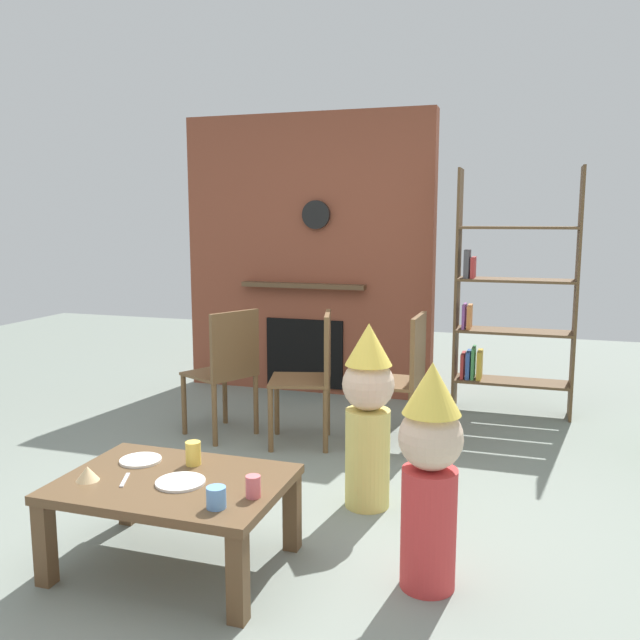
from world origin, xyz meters
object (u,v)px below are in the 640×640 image
Objects in this scene: coffee_table at (174,493)px; dining_chair_middle at (314,370)px; dining_chair_left at (227,366)px; paper_cup_near_right at (193,453)px; paper_cup_near_left at (253,487)px; paper_cup_center at (216,497)px; bookshelf at (506,305)px; paper_plate_rear at (180,482)px; dining_chair_right at (404,373)px; birthday_cake_slice at (87,473)px; paper_plate_front at (141,460)px; child_by_the_chairs at (368,411)px; child_in_pink at (430,471)px.

coffee_table is 1.73m from dining_chair_middle.
paper_cup_near_right is at bearing 136.85° from dining_chair_left.
coffee_table is 1.08× the size of dining_chair_middle.
paper_cup_near_left is 0.17m from paper_cup_center.
bookshelf is 8.96× the size of paper_plate_rear.
dining_chair_right reaches higher than paper_cup_near_right.
birthday_cake_slice is (-0.75, -0.06, -0.01)m from paper_cup_near_left.
paper_cup_near_right is at bearing 8.47° from paper_plate_front.
paper_cup_near_left is 0.75m from birthday_cake_slice.
birthday_cake_slice is (-0.35, -0.31, -0.02)m from paper_cup_near_right.
paper_cup_near_left is 1.82m from dining_chair_middle.
dining_chair_left reaches higher than paper_plate_rear.
paper_cup_near_right is 0.12× the size of dining_chair_left.
paper_cup_near_left is 0.96m from child_by_the_chairs.
paper_cup_near_left is at bearing 22.25° from child_by_the_chairs.
paper_cup_center is 0.09× the size of dining_chair_middle.
paper_cup_center is 0.09× the size of dining_chair_left.
bookshelf is 3.01m from paper_cup_near_right.
child_in_pink is at bearing -93.90° from bookshelf.
paper_plate_front is 0.21× the size of dining_chair_left.
paper_plate_rear is 0.24× the size of dining_chair_middle.
paper_cup_near_right is 0.95m from child_by_the_chairs.
paper_cup_center is 0.66m from birthday_cake_slice.
bookshelf is at bearing -102.79° from child_in_pink.
coffee_table is 0.22m from paper_cup_near_right.
paper_cup_near_left is at bearing -106.33° from bookshelf.
bookshelf reaches higher than paper_cup_near_left.
paper_cup_near_right is 0.22m from paper_plate_rear.
dining_chair_left is at bearing 100.47° from paper_plate_front.
paper_cup_near_left is at bearing -17.72° from paper_plate_front.
paper_cup_center is 1.93m from dining_chair_middle.
paper_cup_near_left is 0.69m from paper_plate_front.
paper_cup_near_left reaches higher than paper_plate_front.
dining_chair_right is at bearing 175.55° from dining_chair_middle.
paper_plate_rear is (-0.35, 0.04, -0.04)m from paper_cup_near_left.
child_by_the_chairs is (-0.43, 0.69, 0.02)m from child_in_pink.
dining_chair_left reaches higher than paper_plate_front.
child_in_pink is at bearing 108.20° from dining_chair_middle.
paper_plate_front is (-0.56, 0.35, -0.04)m from paper_cup_center.
paper_plate_rear is 2.12× the size of birthday_cake_slice.
paper_cup_center is at bearing 81.27° from dining_chair_right.
birthday_cake_slice is (-0.09, -0.27, 0.03)m from paper_plate_front.
child_by_the_chairs is 1.10× the size of dining_chair_middle.
paper_plate_rear is 0.24× the size of dining_chair_right.
child_by_the_chairs is (-0.61, -2.02, -0.33)m from bookshelf.
paper_cup_center is 0.44× the size of paper_plate_front.
paper_cup_near_right is 0.11× the size of child_by_the_chairs.
paper_plate_front is at bearing 127.43° from dining_chair_left.
dining_chair_left is (-0.94, 1.73, 0.07)m from paper_cup_near_left.
paper_cup_near_left reaches higher than paper_plate_rear.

